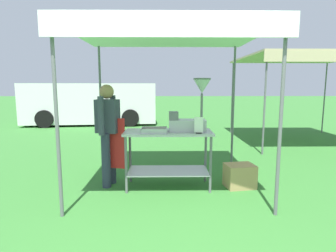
{
  "coord_description": "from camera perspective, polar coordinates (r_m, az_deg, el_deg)",
  "views": [
    {
      "loc": [
        -0.09,
        -3.33,
        1.58
      ],
      "look_at": [
        -0.03,
        1.06,
        0.95
      ],
      "focal_mm": 29.44,
      "sensor_mm": 36.0,
      "label": 1
    }
  ],
  "objects": [
    {
      "name": "vendor",
      "position": [
        4.43,
        -12.27,
        -0.77
      ],
      "size": [
        0.47,
        0.54,
        1.61
      ],
      "color": "#2D3347",
      "rests_on": "ground"
    },
    {
      "name": "van_white",
      "position": [
        12.02,
        -15.46,
        4.6
      ],
      "size": [
        5.41,
        2.46,
        1.69
      ],
      "color": "white",
      "rests_on": "ground"
    },
    {
      "name": "menu_sign",
      "position": [
        4.04,
        6.38,
        -0.12
      ],
      "size": [
        0.13,
        0.05,
        0.24
      ],
      "color": "black",
      "rests_on": "donut_cart"
    },
    {
      "name": "ground_plane",
      "position": [
        9.46,
        -0.23,
        -1.38
      ],
      "size": [
        70.0,
        70.0,
        0.0
      ],
      "primitive_type": "plane",
      "color": "#33702D"
    },
    {
      "name": "neighbour_tent",
      "position": [
        8.66,
        26.37,
        12.36
      ],
      "size": [
        3.34,
        3.23,
        2.4
      ],
      "color": "slate",
      "rests_on": "ground"
    },
    {
      "name": "donut_cart",
      "position": [
        4.29,
        0.04,
        -4.29
      ],
      "size": [
        1.35,
        0.6,
        0.9
      ],
      "color": "#B7B7BC",
      "rests_on": "ground"
    },
    {
      "name": "supply_crate",
      "position": [
        4.55,
        14.61,
        -9.94
      ],
      "size": [
        0.49,
        0.4,
        0.37
      ],
      "color": "tan",
      "rests_on": "ground"
    },
    {
      "name": "donut_tray",
      "position": [
        4.13,
        -2.87,
        -1.04
      ],
      "size": [
        0.39,
        0.29,
        0.07
      ],
      "color": "#B7B7BC",
      "rests_on": "donut_cart"
    },
    {
      "name": "donut_fryer",
      "position": [
        4.24,
        4.73,
        2.84
      ],
      "size": [
        0.63,
        0.28,
        0.81
      ],
      "color": "#B7B7BC",
      "rests_on": "donut_cart"
    },
    {
      "name": "stall_canopy",
      "position": [
        4.35,
        0.02,
        17.83
      ],
      "size": [
        2.84,
        2.46,
        2.4
      ],
      "color": "slate",
      "rests_on": "ground"
    }
  ]
}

